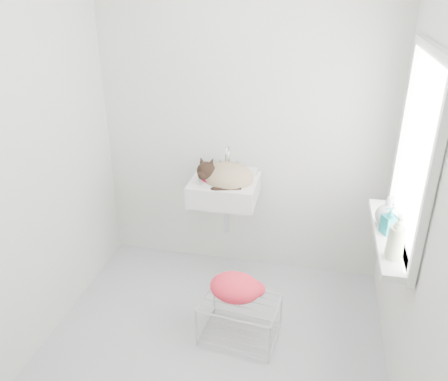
% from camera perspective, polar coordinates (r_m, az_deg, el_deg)
% --- Properties ---
extents(floor, '(2.20, 2.00, 0.02)m').
position_cam_1_polar(floor, '(3.18, -1.32, -18.47)').
color(floor, '#ABB1BA').
rests_on(floor, ground).
extents(back_wall, '(2.20, 0.02, 2.50)m').
position_cam_1_polar(back_wall, '(3.42, 2.40, 9.09)').
color(back_wall, silver).
rests_on(back_wall, ground).
extents(right_wall, '(0.02, 2.00, 2.50)m').
position_cam_1_polar(right_wall, '(2.49, 23.86, 0.58)').
color(right_wall, silver).
rests_on(right_wall, ground).
extents(left_wall, '(0.02, 2.00, 2.50)m').
position_cam_1_polar(left_wall, '(2.94, -23.02, 4.34)').
color(left_wall, silver).
rests_on(left_wall, ground).
extents(window_glass, '(0.01, 0.80, 1.00)m').
position_cam_1_polar(window_glass, '(2.63, 23.19, 4.36)').
color(window_glass, white).
rests_on(window_glass, right_wall).
extents(window_frame, '(0.04, 0.90, 1.10)m').
position_cam_1_polar(window_frame, '(2.63, 22.87, 4.40)').
color(window_frame, white).
rests_on(window_frame, right_wall).
extents(windowsill, '(0.16, 0.88, 0.04)m').
position_cam_1_polar(windowsill, '(2.83, 19.93, -5.35)').
color(windowsill, white).
rests_on(windowsill, right_wall).
extents(sink, '(0.48, 0.42, 0.19)m').
position_cam_1_polar(sink, '(3.33, 0.03, 1.33)').
color(sink, white).
rests_on(sink, back_wall).
extents(faucet, '(0.18, 0.12, 0.18)m').
position_cam_1_polar(faucet, '(3.44, 0.66, 4.65)').
color(faucet, silver).
rests_on(faucet, sink).
extents(cat, '(0.40, 0.32, 0.25)m').
position_cam_1_polar(cat, '(3.29, 0.21, 1.82)').
color(cat, tan).
rests_on(cat, sink).
extents(wire_rack, '(0.52, 0.39, 0.29)m').
position_cam_1_polar(wire_rack, '(3.12, 1.98, -15.75)').
color(wire_rack, silver).
rests_on(wire_rack, floor).
extents(towel, '(0.39, 0.31, 0.14)m').
position_cam_1_polar(towel, '(3.06, 1.41, -12.68)').
color(towel, '#FF5829').
rests_on(towel, wire_rack).
extents(bottle_a, '(0.09, 0.09, 0.21)m').
position_cam_1_polar(bottle_a, '(2.59, 20.39, -7.85)').
color(bottle_a, '#E3EFC3').
rests_on(bottle_a, windowsill).
extents(bottle_b, '(0.10, 0.10, 0.16)m').
position_cam_1_polar(bottle_b, '(2.82, 19.80, -5.00)').
color(bottle_b, '#128788').
rests_on(bottle_b, windowsill).
extents(bottle_c, '(0.19, 0.19, 0.18)m').
position_cam_1_polar(bottle_c, '(2.90, 19.59, -4.00)').
color(bottle_c, silver).
rests_on(bottle_c, windowsill).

